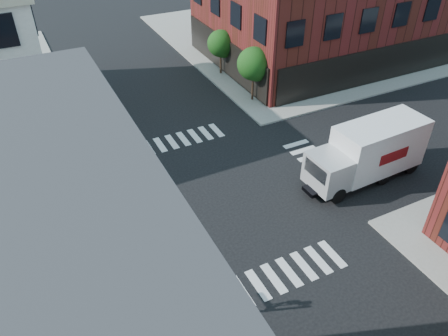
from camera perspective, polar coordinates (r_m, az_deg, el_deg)
ground at (r=27.02m, az=0.31°, el=-3.29°), size 120.00×120.00×0.00m
sidewalk_ne at (r=52.80m, az=10.86°, el=16.64°), size 30.00×30.00×0.15m
tree_near at (r=36.09m, az=3.99°, el=13.23°), size 2.69×2.69×4.49m
tree_far at (r=41.10m, az=-0.35°, el=15.80°), size 2.43×2.43×4.07m
signal_pole at (r=18.82m, az=-9.08°, el=-13.95°), size 1.29×1.24×4.60m
box_truck at (r=28.66m, az=18.43°, el=2.03°), size 8.41×2.84×3.76m
traffic_cone at (r=21.82m, az=-7.12°, el=-14.71°), size 0.38×0.38×0.69m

